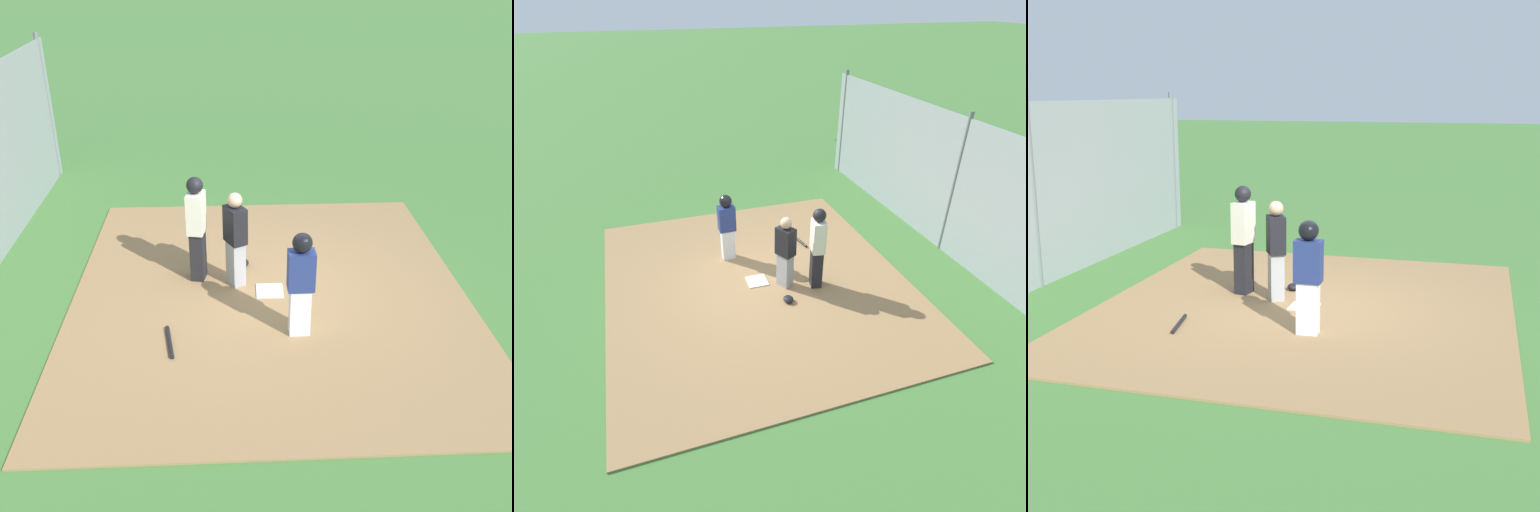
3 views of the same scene
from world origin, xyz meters
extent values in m
plane|color=#477A38|center=(0.00, 0.00, 0.00)|extent=(140.00, 140.00, 0.00)
cube|color=#9E774C|center=(0.00, 0.00, 0.01)|extent=(7.20, 6.40, 0.03)
cube|color=white|center=(0.00, 0.00, 0.04)|extent=(0.45, 0.45, 0.02)
cube|color=#9E9EA3|center=(-0.30, -0.55, 0.42)|extent=(0.37, 0.33, 0.78)
cube|color=black|center=(-0.30, -0.55, 1.11)|extent=(0.46, 0.41, 0.61)
sphere|color=tan|center=(-0.30, -0.55, 1.54)|extent=(0.24, 0.24, 0.24)
cube|color=black|center=(-0.51, -1.18, 0.46)|extent=(0.34, 0.27, 0.87)
cube|color=beige|center=(-0.51, -1.18, 1.24)|extent=(0.42, 0.33, 0.69)
sphere|color=black|center=(-0.51, -1.18, 1.72)|extent=(0.27, 0.27, 0.27)
cube|color=silver|center=(1.17, 0.35, 0.40)|extent=(0.22, 0.30, 0.75)
cube|color=navy|center=(1.17, 0.35, 1.08)|extent=(0.27, 0.38, 0.59)
sphere|color=tan|center=(1.17, 0.35, 1.49)|extent=(0.23, 0.23, 0.23)
sphere|color=black|center=(1.17, 0.35, 1.51)|extent=(0.28, 0.28, 0.28)
cylinder|color=black|center=(1.37, -1.54, 0.06)|extent=(0.74, 0.19, 0.06)
ellipsoid|color=black|center=(-0.89, -0.41, 0.09)|extent=(0.24, 0.20, 0.12)
cylinder|color=slate|center=(-5.70, -4.80, 1.68)|extent=(0.10, 0.10, 3.35)
camera|label=1|loc=(8.42, -0.64, 5.21)|focal=42.07mm
camera|label=2|loc=(-7.45, 2.16, 5.55)|focal=30.11mm
camera|label=3|loc=(10.24, 2.56, 3.36)|focal=48.90mm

